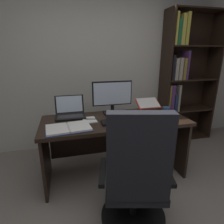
% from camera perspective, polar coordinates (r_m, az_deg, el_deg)
% --- Properties ---
extents(wall_back, '(5.39, 0.12, 2.66)m').
position_cam_1_polar(wall_back, '(3.06, -5.04, 14.39)').
color(wall_back, beige).
rests_on(wall_back, ground).
extents(desk, '(1.70, 0.70, 0.75)m').
position_cam_1_polar(desk, '(2.36, 0.40, -6.22)').
color(desk, black).
rests_on(desk, ground).
extents(bookshelf, '(0.94, 0.33, 2.14)m').
position_cam_1_polar(bookshelf, '(3.41, 20.52, 9.02)').
color(bookshelf, black).
rests_on(bookshelf, ground).
extents(office_chair, '(0.69, 0.60, 1.12)m').
position_cam_1_polar(office_chair, '(1.66, 7.31, -20.51)').
color(office_chair, black).
rests_on(office_chair, ground).
extents(monitor, '(0.51, 0.16, 0.42)m').
position_cam_1_polar(monitor, '(2.37, 0.10, 4.52)').
color(monitor, black).
rests_on(monitor, desk).
extents(laptop, '(0.35, 0.29, 0.24)m').
position_cam_1_polar(laptop, '(2.34, -12.63, -0.12)').
color(laptop, black).
rests_on(laptop, desk).
extents(keyboard, '(0.42, 0.15, 0.02)m').
position_cam_1_polar(keyboard, '(2.11, 2.44, -2.89)').
color(keyboard, black).
rests_on(keyboard, desk).
extents(computer_mouse, '(0.06, 0.10, 0.04)m').
position_cam_1_polar(computer_mouse, '(2.20, 9.94, -1.98)').
color(computer_mouse, black).
rests_on(computer_mouse, desk).
extents(reading_stand_with_book, '(0.32, 0.26, 0.14)m').
position_cam_1_polar(reading_stand_with_book, '(2.63, 11.04, 2.33)').
color(reading_stand_with_book, black).
rests_on(reading_stand_with_book, desk).
extents(open_binder, '(0.49, 0.34, 0.02)m').
position_cam_1_polar(open_binder, '(1.98, -13.14, -4.74)').
color(open_binder, navy).
rests_on(open_binder, desk).
extents(notepad, '(0.16, 0.22, 0.01)m').
position_cam_1_polar(notepad, '(2.19, -6.92, -2.40)').
color(notepad, silver).
rests_on(notepad, desk).
extents(pen, '(0.14, 0.04, 0.01)m').
position_cam_1_polar(pen, '(2.19, -6.41, -2.14)').
color(pen, black).
rests_on(pen, notepad).
extents(coffee_mug, '(0.09, 0.09, 0.10)m').
position_cam_1_polar(coffee_mug, '(2.45, 16.22, 0.33)').
color(coffee_mug, '#334C7A').
rests_on(coffee_mug, desk).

